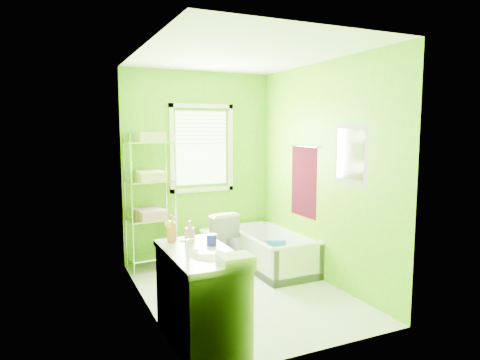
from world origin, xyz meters
name	(u,v)px	position (x,y,z in m)	size (l,w,h in m)	color
ground	(241,291)	(0.00, 0.00, 0.00)	(2.90, 2.90, 0.00)	silver
room_envelope	(241,154)	(0.00, 0.00, 1.55)	(2.14, 2.94, 2.62)	#60AD08
window	(202,144)	(0.05, 1.42, 1.61)	(0.92, 0.05, 1.22)	white
door	(175,233)	(-1.04, -1.00, 1.00)	(0.09, 0.80, 2.00)	white
right_wall_decor	(321,171)	(1.04, -0.02, 1.32)	(0.04, 1.48, 1.17)	#400713
bathtub	(270,256)	(0.70, 0.61, 0.15)	(0.69, 1.48, 0.48)	white
toilet	(215,236)	(0.11, 1.12, 0.36)	(0.40, 0.71, 0.72)	white
vanity	(201,294)	(-0.79, -0.89, 0.43)	(0.54, 1.06, 1.04)	silver
wire_shelf_unit	(151,186)	(-0.72, 1.21, 1.09)	(0.63, 0.50, 1.78)	silver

